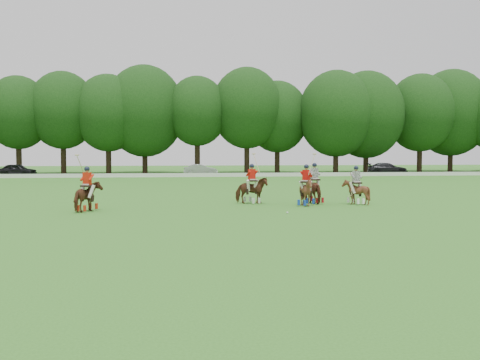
{
  "coord_description": "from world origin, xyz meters",
  "views": [
    {
      "loc": [
        -3.09,
        -23.08,
        2.84
      ],
      "look_at": [
        0.27,
        4.2,
        1.4
      ],
      "focal_mm": 40.0,
      "sensor_mm": 36.0,
      "label": 1
    }
  ],
  "objects": [
    {
      "name": "car_right",
      "position": [
        24.06,
        42.5,
        0.73
      ],
      "size": [
        5.35,
        3.03,
        1.46
      ],
      "primitive_type": "imported",
      "rotation": [
        0.0,
        0.0,
        1.37
      ],
      "color": "black",
      "rests_on": "ground"
    },
    {
      "name": "polo_stripe_a",
      "position": [
        4.6,
        5.65,
        0.8
      ],
      "size": [
        1.32,
        1.96,
        2.24
      ],
      "color": "#482513",
      "rests_on": "ground"
    },
    {
      "name": "car_mid",
      "position": [
        0.11,
        42.5,
        0.68
      ],
      "size": [
        4.12,
        1.46,
        1.35
      ],
      "primitive_type": "imported",
      "rotation": [
        0.0,
        0.0,
        1.56
      ],
      "color": "#99999E",
      "rests_on": "ground"
    },
    {
      "name": "boundary_rail",
      "position": [
        0.0,
        38.0,
        0.22
      ],
      "size": [
        120.0,
        0.1,
        0.44
      ],
      "primitive_type": "cube",
      "color": "white",
      "rests_on": "ground"
    },
    {
      "name": "polo_stripe_b",
      "position": [
        6.66,
        4.73,
        0.73
      ],
      "size": [
        1.34,
        1.44,
        2.1
      ],
      "color": "#482513",
      "rests_on": "ground"
    },
    {
      "name": "polo_ball",
      "position": [
        2.08,
        1.01,
        0.04
      ],
      "size": [
        0.09,
        0.09,
        0.09
      ],
      "primitive_type": "sphere",
      "color": "white",
      "rests_on": "ground"
    },
    {
      "name": "polo_red_b",
      "position": [
        1.13,
        5.83,
        0.77
      ],
      "size": [
        1.78,
        1.65,
        2.73
      ],
      "color": "#482513",
      "rests_on": "ground"
    },
    {
      "name": "tree_line",
      "position": [
        0.26,
        48.05,
        8.23
      ],
      "size": [
        117.98,
        14.32,
        14.75
      ],
      "color": "black",
      "rests_on": "ground"
    },
    {
      "name": "polo_red_c",
      "position": [
        3.81,
        4.32,
        0.77
      ],
      "size": [
        1.76,
        1.78,
        2.73
      ],
      "color": "#482513",
      "rests_on": "ground"
    },
    {
      "name": "car_left",
      "position": [
        -21.44,
        42.5,
        0.74
      ],
      "size": [
        4.6,
        2.59,
        1.48
      ],
      "primitive_type": "imported",
      "rotation": [
        0.0,
        0.0,
        1.37
      ],
      "color": "black",
      "rests_on": "ground"
    },
    {
      "name": "ground",
      "position": [
        0.0,
        0.0,
        0.0
      ],
      "size": [
        180.0,
        180.0,
        0.0
      ],
      "primitive_type": "plane",
      "color": "#316A1E",
      "rests_on": "ground"
    },
    {
      "name": "polo_red_a",
      "position": [
        -7.21,
        2.96,
        0.76
      ],
      "size": [
        1.35,
        1.85,
        2.69
      ],
      "color": "#482513",
      "rests_on": "ground"
    }
  ]
}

